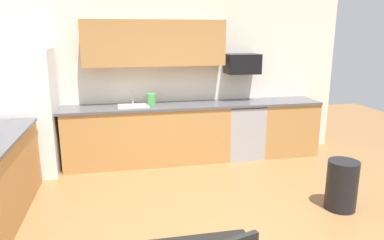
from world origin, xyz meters
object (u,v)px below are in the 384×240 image
(refrigerator, at_px, (29,113))
(trash_bin, at_px, (342,185))
(oven_range, at_px, (242,130))
(microwave, at_px, (243,64))
(kettle, at_px, (151,100))

(refrigerator, distance_m, trash_bin, 4.36)
(trash_bin, bearing_deg, oven_range, 104.44)
(microwave, height_order, kettle, microwave)
(oven_range, distance_m, kettle, 1.62)
(microwave, bearing_deg, kettle, -178.11)
(microwave, xyz_separation_m, trash_bin, (0.53, -2.14, -1.26))
(refrigerator, distance_m, kettle, 1.81)
(refrigerator, height_order, trash_bin, refrigerator)
(refrigerator, bearing_deg, trash_bin, -27.03)
(microwave, distance_m, kettle, 1.61)
(refrigerator, height_order, oven_range, refrigerator)
(trash_bin, bearing_deg, microwave, 103.79)
(kettle, bearing_deg, oven_range, -1.89)
(refrigerator, relative_size, oven_range, 2.03)
(oven_range, relative_size, trash_bin, 1.52)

